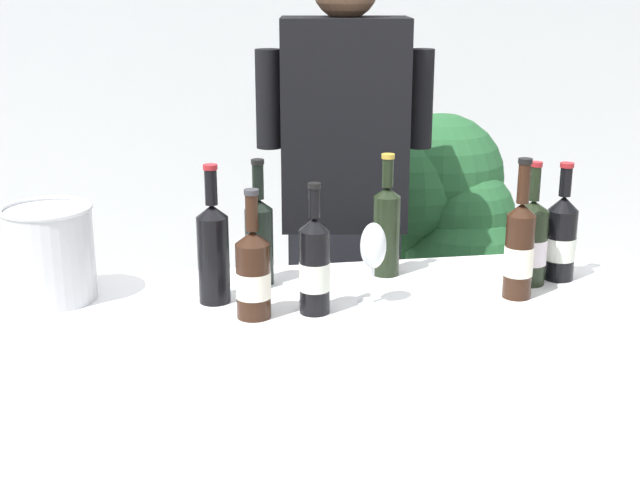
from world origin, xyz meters
name	(u,v)px	position (x,y,z in m)	size (l,w,h in m)	color
wall_back	(237,39)	(0.00, 2.60, 1.40)	(8.00, 0.10, 2.80)	silver
counter	(316,457)	(0.00, 0.00, 0.46)	(1.94, 0.52, 0.92)	white
wine_bottle_0	(213,250)	(-0.25, 0.01, 1.06)	(0.08, 0.08, 0.35)	black
wine_bottle_1	(259,237)	(-0.13, 0.13, 1.05)	(0.07, 0.07, 0.33)	black
wine_bottle_2	(561,237)	(0.67, 0.03, 1.04)	(0.08, 0.08, 0.32)	black
wine_bottle_3	(519,249)	(0.50, -0.08, 1.05)	(0.07, 0.07, 0.36)	black
wine_bottle_4	(253,273)	(-0.17, -0.11, 1.03)	(0.08, 0.08, 0.31)	black
wine_bottle_5	(315,266)	(-0.02, -0.11, 1.04)	(0.07, 0.07, 0.32)	black
wine_bottle_6	(386,227)	(0.22, 0.14, 1.06)	(0.07, 0.07, 0.33)	black
wine_bottle_7	(531,242)	(0.58, 0.01, 1.04)	(0.08, 0.08, 0.33)	black
wine_glass	(373,250)	(0.13, -0.07, 1.06)	(0.08, 0.08, 0.21)	silver
ice_bucket	(50,253)	(-0.65, 0.09, 1.04)	(0.23, 0.23, 0.24)	silver
person_server	(343,245)	(0.18, 0.58, 0.87)	(0.54, 0.30, 1.78)	black
potted_shrub	(443,230)	(0.62, 0.92, 0.81)	(0.64, 0.60, 1.23)	brown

